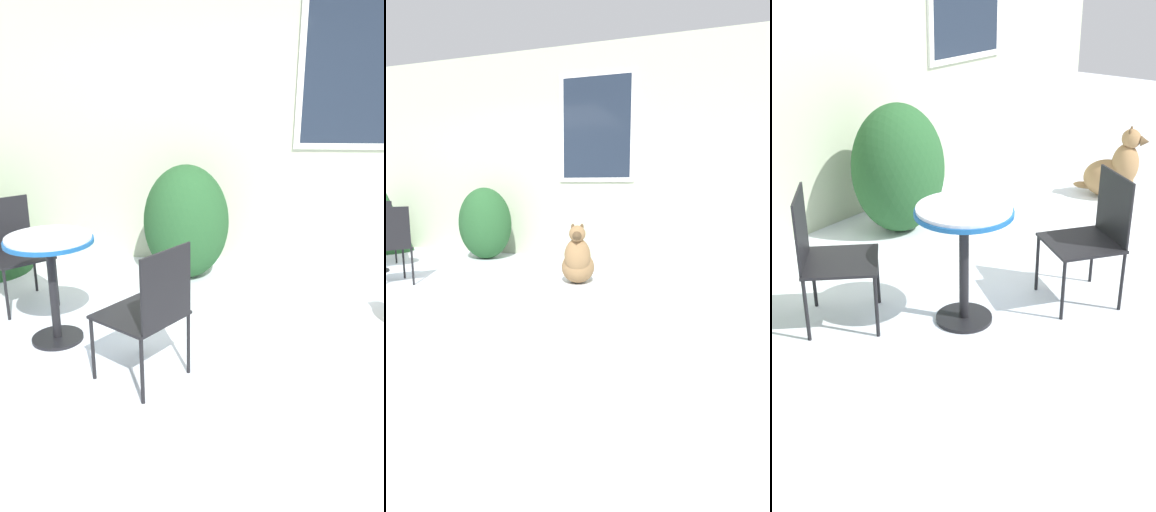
# 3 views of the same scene
# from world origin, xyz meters

# --- Properties ---
(ground_plane) EXTENTS (16.00, 16.00, 0.00)m
(ground_plane) POSITION_xyz_m (0.00, 0.00, 0.00)
(ground_plane) COLOR silver
(house_wall) EXTENTS (8.00, 0.10, 3.18)m
(house_wall) POSITION_xyz_m (0.08, 2.20, 1.61)
(house_wall) COLOR #B2BC9E
(house_wall) RESTS_ON ground_plane
(shrub_left) EXTENTS (0.82, 0.76, 1.10)m
(shrub_left) POSITION_xyz_m (-0.11, 1.61, 0.55)
(shrub_left) COLOR #235128
(shrub_left) RESTS_ON ground_plane
(patio_chair_far_side) EXTENTS (0.65, 0.65, 0.90)m
(patio_chair_far_side) POSITION_xyz_m (-0.21, -0.27, 0.50)
(patio_chair_far_side) COLOR black
(patio_chair_far_side) RESTS_ON ground_plane
(dog) EXTENTS (0.51, 0.69, 0.71)m
(dog) POSITION_xyz_m (1.78, 0.51, 0.26)
(dog) COLOR #937047
(dog) RESTS_ON ground_plane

